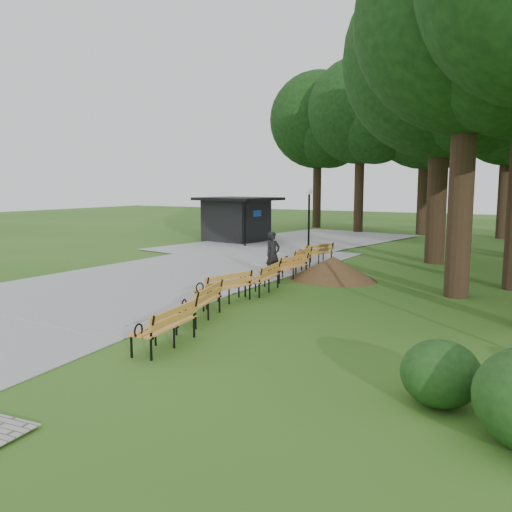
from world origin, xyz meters
The scene contains 16 objects.
ground centered at (0.00, 0.00, 0.00)m, with size 100.00×100.00×0.00m, color #2E5C1A.
path centered at (-4.00, 3.00, 0.03)m, with size 12.00×38.00×0.06m, color #99999B.
person centered at (-0.49, 3.26, 0.82)m, with size 0.60×0.39×1.63m, color black.
kiosk centered at (-8.01, 12.80, 1.27)m, with size 4.07×3.54×2.55m, color black, non-canonical shape.
lamp_post centered at (-2.24, 10.18, 2.24)m, with size 0.32×0.32×3.11m.
dirt_mound centered at (1.52, 3.92, 0.40)m, with size 2.58×2.58×0.81m, color #47301C.
bench_0 centered at (1.43, -4.93, 0.44)m, with size 1.90×0.64×0.88m, color orange, non-canonical shape.
bench_1 centered at (0.75, -2.81, 0.44)m, with size 1.90×0.64×0.88m, color orange, non-canonical shape.
bench_2 centered at (0.24, -0.99, 0.44)m, with size 1.90×0.64×0.88m, color orange, non-canonical shape.
bench_3 centered at (0.44, 0.85, 0.44)m, with size 1.90×0.64×0.88m, color orange, non-canonical shape.
bench_4 centered at (0.16, 3.17, 0.44)m, with size 1.90×0.64×0.88m, color orange, non-canonical shape.
bench_5 centered at (-0.37, 4.94, 0.44)m, with size 1.90×0.64×0.88m, color orange, non-canonical shape.
bench_6 centered at (-0.48, 6.89, 0.44)m, with size 1.90×0.64×0.88m, color orange, non-canonical shape.
lawn_tree_0 centered at (5.69, 3.11, 7.77)m, with size 6.37×6.37×11.01m.
lawn_tree_2 centered at (3.71, 9.77, 8.26)m, with size 8.02×8.02×12.31m.
shrub_2 centered at (6.83, -5.13, 0.00)m, with size 1.17×1.17×0.99m, color #193D14.
Camera 1 is at (8.21, -12.98, 3.27)m, focal length 37.07 mm.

